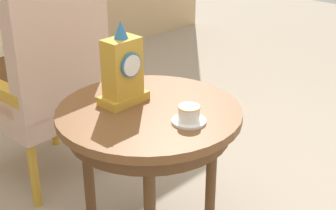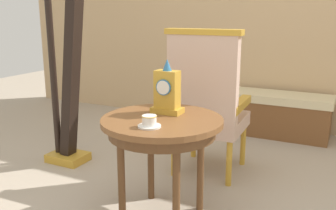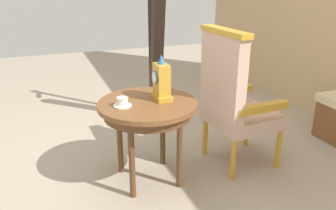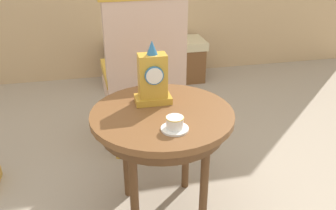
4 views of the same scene
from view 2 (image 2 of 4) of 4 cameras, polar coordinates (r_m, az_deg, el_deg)
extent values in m
cylinder|color=brown|center=(2.27, -0.89, -2.39)|extent=(0.73, 0.73, 0.03)
cylinder|color=#56351C|center=(2.29, -0.89, -3.65)|extent=(0.64, 0.64, 0.07)
cylinder|color=#56351C|center=(2.46, 4.88, -9.05)|extent=(0.04, 0.04, 0.61)
cylinder|color=#56351C|center=(2.61, -2.59, -7.69)|extent=(0.04, 0.04, 0.61)
cylinder|color=#56351C|center=(2.32, -6.98, -10.59)|extent=(0.04, 0.04, 0.61)
cylinder|color=#56351C|center=(2.16, 1.25, -12.44)|extent=(0.04, 0.04, 0.61)
cylinder|color=white|center=(2.09, -2.80, -3.17)|extent=(0.13, 0.13, 0.01)
cylinder|color=white|center=(2.08, -2.81, -2.31)|extent=(0.08, 0.08, 0.06)
torus|color=gold|center=(2.08, -2.82, -1.65)|extent=(0.08, 0.08, 0.00)
cube|color=gold|center=(2.37, -0.12, -0.77)|extent=(0.19, 0.11, 0.04)
cube|color=gold|center=(2.34, -0.12, 2.37)|extent=(0.14, 0.09, 0.23)
cylinder|color=teal|center=(2.29, -0.69, 2.64)|extent=(0.10, 0.01, 0.10)
cylinder|color=white|center=(2.29, -0.76, 2.61)|extent=(0.08, 0.00, 0.08)
cone|color=teal|center=(2.32, -0.12, 6.01)|extent=(0.06, 0.06, 0.07)
cube|color=#CCA893|center=(3.05, 6.35, -2.53)|extent=(0.54, 0.54, 0.11)
cube|color=#CCA893|center=(2.76, 5.15, 3.77)|extent=(0.52, 0.11, 0.64)
cube|color=gold|center=(2.72, 5.31, 10.83)|extent=(0.56, 0.12, 0.04)
cube|color=gold|center=(2.95, 10.69, 0.06)|extent=(0.09, 0.47, 0.06)
cube|color=gold|center=(3.08, 2.36, 0.90)|extent=(0.09, 0.47, 0.06)
cylinder|color=gold|center=(3.27, 11.12, -5.81)|extent=(0.04, 0.04, 0.35)
cylinder|color=gold|center=(3.38, 3.84, -4.88)|extent=(0.04, 0.04, 0.35)
cylinder|color=gold|center=(2.87, 9.09, -8.57)|extent=(0.04, 0.04, 0.35)
cylinder|color=gold|center=(3.00, 0.89, -7.36)|extent=(0.04, 0.04, 0.35)
cube|color=gold|center=(3.43, -14.68, -7.55)|extent=(0.32, 0.24, 0.07)
cylinder|color=black|center=(3.29, -16.92, 6.74)|extent=(0.06, 0.06, 1.63)
cube|color=black|center=(3.17, -14.17, 5.35)|extent=(0.28, 0.11, 1.50)
cube|color=beige|center=(4.06, 16.29, 1.06)|extent=(1.05, 0.40, 0.08)
cube|color=brown|center=(4.11, 16.08, -1.93)|extent=(1.01, 0.38, 0.36)
camera|label=1|loc=(2.32, -47.56, 14.17)|focal=52.01mm
camera|label=3|loc=(1.75, 72.74, 11.89)|focal=36.29mm
camera|label=4|loc=(1.38, -49.31, 17.22)|focal=37.54mm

